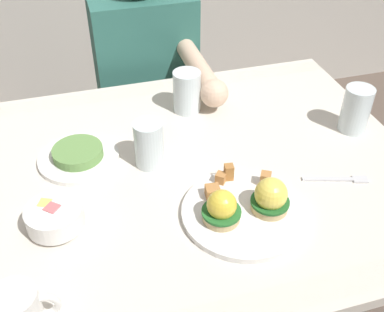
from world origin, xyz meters
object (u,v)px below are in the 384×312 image
(eggs_benedict_plate, at_px, (245,207))
(water_glass_near, at_px, (355,112))
(coffee_mug, at_px, (19,311))
(water_glass_extra, at_px, (187,93))
(fork, at_px, (340,179))
(fruit_bowl, at_px, (55,217))
(water_glass_far, at_px, (149,147))
(dining_table, at_px, (176,203))
(side_plate, at_px, (78,156))
(diner_person, at_px, (149,82))

(eggs_benedict_plate, bearing_deg, water_glass_near, 29.54)
(coffee_mug, bearing_deg, water_glass_extra, 52.43)
(fork, distance_m, water_glass_near, 0.23)
(fruit_bowl, bearing_deg, water_glass_far, 33.48)
(coffee_mug, relative_size, water_glass_extra, 0.93)
(coffee_mug, relative_size, water_glass_near, 0.88)
(dining_table, relative_size, eggs_benedict_plate, 4.44)
(eggs_benedict_plate, distance_m, fruit_bowl, 0.40)
(side_plate, xyz_separation_m, diner_person, (0.28, 0.49, -0.10))
(dining_table, bearing_deg, fruit_bowl, -159.73)
(dining_table, relative_size, diner_person, 1.05)
(water_glass_far, height_order, side_plate, water_glass_far)
(fruit_bowl, relative_size, water_glass_near, 0.95)
(dining_table, xyz_separation_m, fruit_bowl, (-0.29, -0.11, 0.14))
(water_glass_near, relative_size, water_glass_extra, 1.06)
(water_glass_near, bearing_deg, water_glass_extra, 151.61)
(diner_person, bearing_deg, side_plate, -119.44)
(fruit_bowl, height_order, water_glass_extra, water_glass_extra)
(dining_table, xyz_separation_m, water_glass_near, (0.51, 0.04, 0.16))
(dining_table, xyz_separation_m, diner_person, (0.06, 0.60, 0.02))
(fruit_bowl, relative_size, side_plate, 0.60)
(dining_table, distance_m, water_glass_near, 0.53)
(eggs_benedict_plate, relative_size, side_plate, 1.35)
(dining_table, distance_m, water_glass_far, 0.17)
(fork, relative_size, water_glass_extra, 1.29)
(fruit_bowl, relative_size, water_glass_far, 1.01)
(fruit_bowl, bearing_deg, eggs_benedict_plate, -11.04)
(diner_person, bearing_deg, water_glass_far, -101.09)
(coffee_mug, distance_m, fork, 0.75)
(fruit_bowl, bearing_deg, side_plate, 72.87)
(coffee_mug, height_order, side_plate, coffee_mug)
(water_glass_near, bearing_deg, dining_table, -175.23)
(coffee_mug, bearing_deg, eggs_benedict_plate, 17.83)
(coffee_mug, bearing_deg, water_glass_near, 23.51)
(water_glass_far, relative_size, diner_person, 0.10)
(fruit_bowl, bearing_deg, coffee_mug, -106.35)
(water_glass_near, bearing_deg, fruit_bowl, -169.43)
(eggs_benedict_plate, xyz_separation_m, diner_person, (-0.05, 0.78, -0.12))
(water_glass_far, height_order, diner_person, diner_person)
(water_glass_extra, distance_m, diner_person, 0.37)
(eggs_benedict_plate, xyz_separation_m, coffee_mug, (-0.46, -0.15, 0.02))
(fruit_bowl, bearing_deg, diner_person, 64.09)
(fork, bearing_deg, diner_person, 112.80)
(eggs_benedict_plate, height_order, water_glass_near, water_glass_near)
(coffee_mug, bearing_deg, side_plate, 73.26)
(coffee_mug, height_order, fork, coffee_mug)
(eggs_benedict_plate, bearing_deg, side_plate, 138.17)
(dining_table, relative_size, fork, 7.81)
(water_glass_extra, bearing_deg, fork, -56.30)
(water_glass_far, xyz_separation_m, diner_person, (0.11, 0.55, -0.14))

